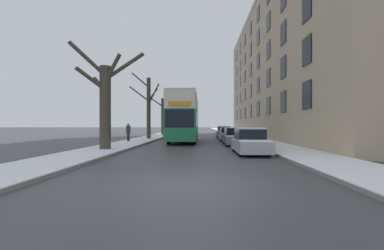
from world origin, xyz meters
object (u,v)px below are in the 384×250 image
Objects in this scene: bare_tree_left_0 at (105,101)px; parked_car_3 at (224,133)px; bare_tree_left_1 at (148,106)px; bare_tree_left_3 at (171,113)px; pedestrian_left_sidewalk at (128,132)px; parked_car_1 at (236,137)px; bare_tree_left_2 at (163,114)px; parked_car_2 at (228,135)px; double_decker_bus at (184,116)px; parked_car_0 at (250,142)px.

parked_car_3 is at bearing 62.06° from bare_tree_left_0.
bare_tree_left_1 reaches higher than parked_car_3.
bare_tree_left_3 reaches higher than pedestrian_left_sidewalk.
bare_tree_left_1 is 1.76× the size of parked_car_1.
bare_tree_left_1 is 4.15× the size of pedestrian_left_sidewalk.
pedestrian_left_sidewalk is (-9.40, 2.22, 0.33)m from parked_car_1.
bare_tree_left_2 is at bearing -89.18° from bare_tree_left_3.
bare_tree_left_3 reaches higher than parked_car_2.
bare_tree_left_0 is 1.55× the size of parked_car_1.
parked_car_2 is at bearing -99.38° from pedestrian_left_sidewalk.
bare_tree_left_1 is 1.06× the size of bare_tree_left_2.
bare_tree_left_2 is at bearing 125.50° from parked_car_2.
bare_tree_left_0 is at bearing -128.90° from parked_car_2.
double_decker_bus is 2.42× the size of parked_car_1.
bare_tree_left_3 is 0.77× the size of double_decker_bus.
bare_tree_left_3 is at bearing -30.47° from pedestrian_left_sidewalk.
bare_tree_left_2 reaches higher than parked_car_2.
double_decker_bus is (4.27, 8.99, -0.60)m from bare_tree_left_0.
bare_tree_left_3 is 24.95m from parked_car_2.
bare_tree_left_3 is 26.67m from pedestrian_left_sidewalk.
bare_tree_left_3 reaches higher than parked_car_3.
double_decker_bus is (4.10, -13.72, -0.81)m from bare_tree_left_2.
pedestrian_left_sidewalk is at bearing -91.56° from bare_tree_left_3.
bare_tree_left_2 is (0.04, 10.64, -0.35)m from bare_tree_left_1.
parked_car_0 is 12.61m from pedestrian_left_sidewalk.
parked_car_0 is at bearing -90.00° from parked_car_2.
bare_tree_left_1 is 5.29m from double_decker_bus.
bare_tree_left_2 is at bearing 143.38° from parked_car_3.
parked_car_3 is (8.68, -17.55, -3.25)m from bare_tree_left_3.
bare_tree_left_1 is at bearing -153.25° from parked_car_3.
double_decker_bus is at bearing -36.67° from bare_tree_left_1.
bare_tree_left_0 is 1.55× the size of parked_car_3.
bare_tree_left_3 reaches higher than bare_tree_left_0.
pedestrian_left_sidewalk is (-9.40, 8.39, 0.32)m from parked_car_0.
parked_car_1 is at bearing 90.00° from parked_car_0.
parked_car_3 is (8.52, -6.33, -2.66)m from bare_tree_left_2.
bare_tree_left_3 reaches higher than parked_car_0.
parked_car_2 is at bearing -54.50° from bare_tree_left_2.
bare_tree_left_0 is 0.64× the size of double_decker_bus.
parked_car_2 is at bearing 21.94° from double_decker_bus.
bare_tree_left_1 reaches higher than pedestrian_left_sidewalk.
parked_car_2 is 2.18× the size of pedestrian_left_sidewalk.
parked_car_0 reaches higher than parked_car_1.
bare_tree_left_3 is at bearing 116.32° from parked_car_3.
double_decker_bus is 5.70× the size of pedestrian_left_sidewalk.
bare_tree_left_0 is 1.60× the size of parked_car_0.
parked_car_2 is (4.42, 1.78, -1.88)m from double_decker_bus.
bare_tree_left_2 reaches higher than bare_tree_left_0.
parked_car_0 is (8.68, -34.89, -3.26)m from bare_tree_left_3.
bare_tree_left_0 reaches higher than parked_car_1.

